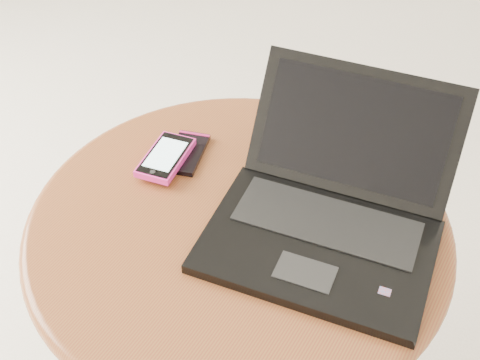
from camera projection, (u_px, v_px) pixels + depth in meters
The scene contains 4 objects.
table at pixel (238, 265), 1.04m from camera, with size 0.66×0.66×0.52m.
laptop at pixel (329, 211), 0.93m from camera, with size 0.37×0.38×0.19m.
phone_black at pixel (186, 153), 1.08m from camera, with size 0.08×0.12×0.01m.
phone_pink at pixel (166, 157), 1.05m from camera, with size 0.08×0.12×0.01m.
Camera 1 is at (0.44, -0.65, 1.22)m, focal length 47.36 mm.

